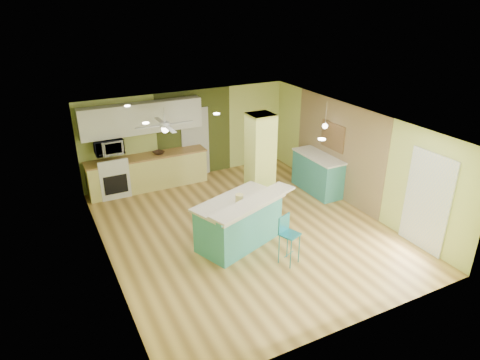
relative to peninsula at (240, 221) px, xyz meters
name	(u,v)px	position (x,y,z in m)	size (l,w,h in m)	color
floor	(245,229)	(0.37, 0.46, -0.54)	(6.00, 7.00, 0.01)	olive
ceiling	(245,123)	(0.37, 0.46, 1.97)	(6.00, 7.00, 0.01)	white
wall_back	(188,135)	(0.37, 3.96, 0.72)	(6.00, 0.01, 2.50)	#CDDC75
wall_front	(354,263)	(0.37, -3.05, 0.72)	(6.00, 0.01, 2.50)	#CDDC75
wall_left	(103,209)	(-2.63, 0.46, 0.72)	(0.01, 7.00, 2.50)	#CDDC75
wall_right	(353,157)	(3.38, 0.46, 0.72)	(0.01, 7.00, 2.50)	#CDDC75
wood_panel	(337,149)	(3.36, 1.06, 0.72)	(0.02, 3.40, 2.50)	#83694B
olive_accent	(195,134)	(0.57, 3.95, 0.72)	(2.20, 0.02, 2.50)	#454D1F
interior_door	(195,142)	(0.57, 3.92, 0.47)	(0.82, 0.05, 2.00)	silver
french_door	(427,202)	(3.34, -1.84, 0.52)	(0.04, 1.08, 2.10)	white
column	(260,166)	(1.02, 0.96, 0.72)	(0.55, 0.55, 2.50)	#B7BE58
kitchen_run	(148,172)	(-0.93, 3.66, -0.06)	(3.25, 0.63, 0.94)	#E8DF79
stove	(113,179)	(-1.88, 3.65, -0.07)	(0.76, 0.66, 1.08)	white
upper_cabinets	(142,118)	(-0.93, 3.78, 1.42)	(3.20, 0.34, 0.80)	white
microwave	(109,147)	(-1.88, 3.66, 0.82)	(0.70, 0.48, 0.39)	white
ceiling_fan	(165,125)	(-0.73, 2.46, 1.54)	(1.41, 1.41, 0.61)	silver
pendant_lamp	(325,126)	(3.02, 1.21, 1.35)	(0.14, 0.14, 0.69)	silver
wall_decor	(333,136)	(3.34, 1.26, 1.02)	(0.03, 0.90, 0.70)	brown
peninsula	(240,221)	(0.00, 0.00, 0.00)	(2.30, 1.78, 1.15)	teal
bar_stool	(287,232)	(0.52, -1.03, 0.15)	(0.44, 0.44, 1.02)	teal
side_counter	(318,173)	(3.07, 1.40, -0.02)	(0.68, 1.59, 1.03)	teal
fruit_bowl	(158,153)	(-0.61, 3.65, 0.44)	(0.29, 0.29, 0.07)	#3A2417
canister	(239,199)	(-0.03, -0.04, 0.56)	(0.17, 0.17, 0.18)	gold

